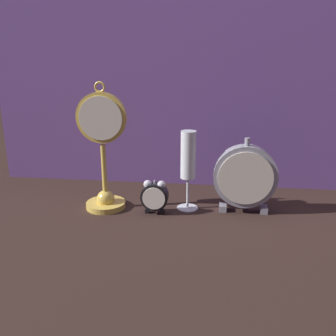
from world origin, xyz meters
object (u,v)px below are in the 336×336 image
at_px(pocket_watch_on_stand, 103,158).
at_px(champagne_flute, 188,161).
at_px(mantel_clock_silver, 245,177).
at_px(alarm_clock_twin_bell, 155,195).

relative_size(pocket_watch_on_stand, champagne_flute, 1.58).
xyz_separation_m(mantel_clock_silver, champagne_flute, (-0.16, 0.00, 0.04)).
bearing_deg(mantel_clock_silver, pocket_watch_on_stand, -177.79).
relative_size(pocket_watch_on_stand, alarm_clock_twin_bell, 3.70).
bearing_deg(alarm_clock_twin_bell, champagne_flute, 27.09).
bearing_deg(champagne_flute, alarm_clock_twin_bell, -152.91).
distance_m(mantel_clock_silver, champagne_flute, 0.16).
xyz_separation_m(alarm_clock_twin_bell, champagne_flute, (0.09, 0.04, 0.09)).
xyz_separation_m(pocket_watch_on_stand, champagne_flute, (0.23, 0.02, -0.01)).
height_order(pocket_watch_on_stand, champagne_flute, pocket_watch_on_stand).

